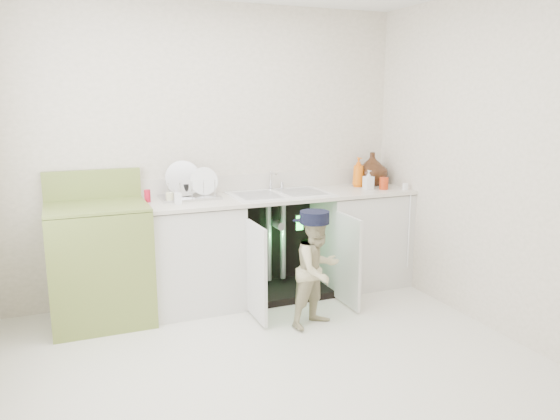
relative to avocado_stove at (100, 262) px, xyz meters
name	(u,v)px	position (x,y,z in m)	size (l,w,h in m)	color
ground	(272,364)	(0.96, -1.18, -0.48)	(3.50, 3.50, 0.00)	beige
room_shell	(271,176)	(0.96, -1.18, 0.77)	(6.00, 5.50, 1.26)	silver
counter_run	(282,242)	(1.54, 0.03, -0.01)	(2.44, 1.02, 1.21)	silver
avocado_stove	(100,262)	(0.00, 0.00, 0.00)	(0.75, 0.65, 1.16)	olive
repair_worker	(318,268)	(1.52, -0.72, -0.02)	(0.52, 0.64, 0.90)	beige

